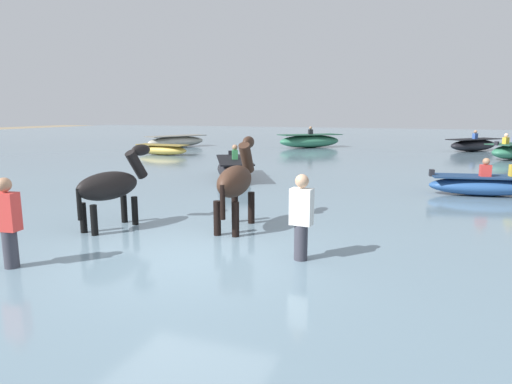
{
  "coord_description": "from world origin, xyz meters",
  "views": [
    {
      "loc": [
        3.41,
        -5.72,
        2.52
      ],
      "look_at": [
        0.16,
        2.9,
        0.84
      ],
      "focal_mm": 31.11,
      "sensor_mm": 36.0,
      "label": 1
    }
  ],
  "objects": [
    {
      "name": "boat_distant_west",
      "position": [
        -8.99,
        13.69,
        0.6
      ],
      "size": [
        2.84,
        1.01,
        0.53
      ],
      "color": "gold",
      "rests_on": "water_surface"
    },
    {
      "name": "person_wading_close",
      "position": [
        1.81,
        0.43,
        0.87
      ],
      "size": [
        0.33,
        0.22,
        1.63
      ],
      "color": "#383842",
      "rests_on": "ground"
    },
    {
      "name": "boat_mid_outer",
      "position": [
        -2.4,
        7.63,
        0.66
      ],
      "size": [
        2.52,
        3.49,
        1.11
      ],
      "color": "black",
      "rests_on": "water_surface"
    },
    {
      "name": "boat_near_port",
      "position": [
        -3.08,
        20.83,
        0.75
      ],
      "size": [
        3.89,
        3.68,
        1.29
      ],
      "color": "#337556",
      "rests_on": "water_surface"
    },
    {
      "name": "horse_trailing_black",
      "position": [
        -2.01,
        0.98,
        1.11
      ],
      "size": [
        0.75,
        1.73,
        1.88
      ],
      "color": "black",
      "rests_on": "ground"
    },
    {
      "name": "water_surface",
      "position": [
        0.0,
        10.0,
        0.17
      ],
      "size": [
        90.0,
        90.0,
        0.34
      ],
      "primitive_type": "cube",
      "color": "slate",
      "rests_on": "ground"
    },
    {
      "name": "boat_far_inshore",
      "position": [
        6.04,
        21.76,
        0.68
      ],
      "size": [
        3.16,
        3.39,
        1.16
      ],
      "color": "black",
      "rests_on": "water_surface"
    },
    {
      "name": "boat_far_offshore",
      "position": [
        4.96,
        7.13,
        0.61
      ],
      "size": [
        2.82,
        1.33,
        1.0
      ],
      "color": "#28518E",
      "rests_on": "water_surface"
    },
    {
      "name": "horse_lead_dark_bay",
      "position": [
        0.19,
        1.79,
        1.2
      ],
      "size": [
        0.61,
        1.87,
        2.03
      ],
      "color": "#382319",
      "rests_on": "ground"
    },
    {
      "name": "ground_plane",
      "position": [
        0.0,
        0.0,
        0.0
      ],
      "size": [
        120.0,
        120.0,
        0.0
      ],
      "primitive_type": "plane",
      "color": "#84755B"
    },
    {
      "name": "boat_mid_channel",
      "position": [
        -10.89,
        18.29,
        0.69
      ],
      "size": [
        2.81,
        4.06,
        0.71
      ],
      "color": "#B2AD9E",
      "rests_on": "water_surface"
    },
    {
      "name": "person_wading_mid",
      "position": [
        -1.94,
        -1.33,
        0.87
      ],
      "size": [
        0.35,
        0.25,
        1.63
      ],
      "color": "#383842",
      "rests_on": "ground"
    }
  ]
}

